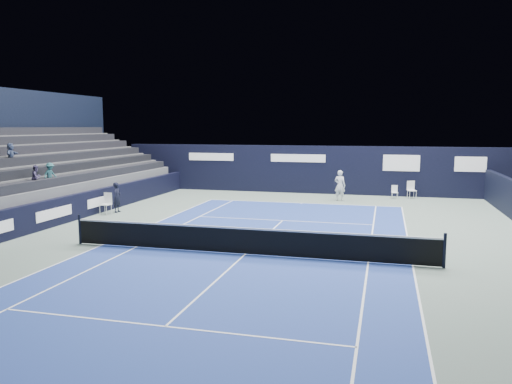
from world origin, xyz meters
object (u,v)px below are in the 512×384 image
folding_chair_back_b (395,191)px  tennis_player (340,185)px  line_judge_chair (107,202)px  tennis_net (245,240)px  folding_chair_back_a (411,187)px

folding_chair_back_b → tennis_player: size_ratio=0.45×
line_judge_chair → tennis_net: size_ratio=0.08×
folding_chair_back_b → line_judge_chair: (-14.02, -9.23, 0.14)m
folding_chair_back_a → line_judge_chair: (-14.99, -9.63, -0.10)m
tennis_player → folding_chair_back_a: bearing=27.6°
folding_chair_back_b → tennis_net: (-5.14, -15.18, 0.05)m
line_judge_chair → tennis_player: size_ratio=0.59×
line_judge_chair → tennis_player: bearing=41.7°
folding_chair_back_a → tennis_net: size_ratio=0.08×
folding_chair_back_a → tennis_net: bearing=-130.3°
folding_chair_back_b → line_judge_chair: size_ratio=0.76×
folding_chair_back_a → folding_chair_back_b: size_ratio=1.31×
folding_chair_back_b → tennis_net: 16.03m
folding_chair_back_b → tennis_player: tennis_player is taller
line_judge_chair → folding_chair_back_b: bearing=40.6°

